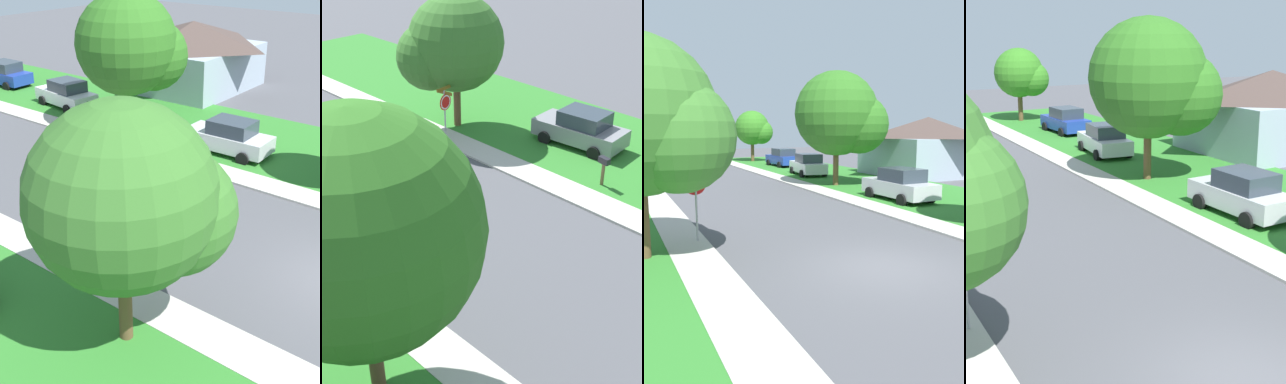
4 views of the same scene
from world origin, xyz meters
TOP-DOWN VIEW (x-y plane):
  - sidewalk_east at (4.70, 12.00)m, footprint 1.40×56.00m
  - lawn_east at (9.40, 12.00)m, footprint 8.00×56.00m
  - stop_sign_far_corner at (-4.32, 4.72)m, footprint 0.91×0.91m
  - car_silver_driveway_right at (6.93, 8.38)m, footprint 2.15×4.36m
  - car_blue_near_corner at (8.26, 28.08)m, footprint 2.14×4.35m
  - car_white_far_down_street at (7.33, 20.50)m, footprint 2.43×4.49m
  - tree_sidewalk_near at (6.87, 14.44)m, footprint 5.79×5.39m
  - tree_across_right at (-5.82, 3.40)m, footprint 4.96×4.62m
  - house_right_setback at (16.23, 17.08)m, footprint 9.17×8.00m

SIDE VIEW (x-z plane):
  - lawn_east at x=9.40m, z-range 0.00..0.08m
  - sidewalk_east at x=4.70m, z-range 0.00..0.10m
  - car_silver_driveway_right at x=6.93m, z-range -0.01..1.75m
  - car_blue_near_corner at x=8.26m, z-range -0.01..1.75m
  - car_white_far_down_street at x=7.33m, z-range -0.01..1.75m
  - stop_sign_far_corner at x=-4.32m, z-range 0.50..3.27m
  - house_right_setback at x=16.23m, z-range 0.08..4.68m
  - tree_across_right at x=-5.82m, z-range 0.81..7.36m
  - tree_sidewalk_near at x=6.87m, z-range 0.83..8.23m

